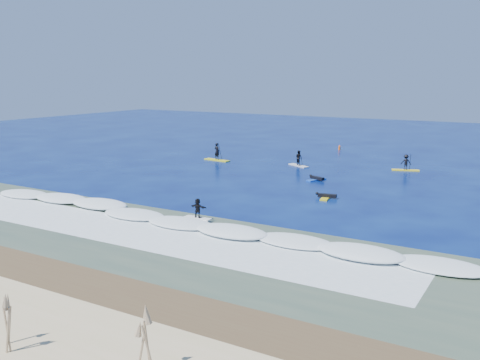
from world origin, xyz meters
The scene contains 12 objects.
ground centered at (0.00, 0.00, 0.00)m, with size 160.00×160.00×0.00m, color #030D47.
wet_sand_strip centered at (0.00, -21.50, 0.00)m, with size 90.00×5.00×0.08m, color #513B25.
shallow_water centered at (0.00, -14.00, 0.01)m, with size 90.00×13.00×0.01m, color #384C3C.
breaking_wave centered at (0.00, -10.00, 0.00)m, with size 40.00×6.00×0.30m, color white.
whitewater centered at (0.00, -13.00, 0.00)m, with size 34.00×5.00×0.02m, color silver.
sup_paddler_left centered at (-11.42, 13.29, 0.72)m, with size 3.38×1.31×2.32m.
sup_paddler_center centered at (-1.84, 14.49, 0.72)m, with size 2.75×1.93×1.94m.
sup_paddler_right centered at (8.65, 17.49, 0.74)m, with size 2.77×1.48×1.89m.
prone_paddler_near centered at (6.30, 1.75, 0.15)m, with size 1.70×2.19×0.45m.
prone_paddler_far centered at (2.82, 8.16, 0.15)m, with size 1.65×2.19×0.45m.
wave_surfer centered at (1.45, -8.92, 0.80)m, with size 1.93×0.55×1.40m.
marker_buoy centered at (-2.43, 28.49, 0.30)m, with size 0.29×0.29×0.70m.
Camera 1 is at (21.27, -37.03, 9.54)m, focal length 40.00 mm.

